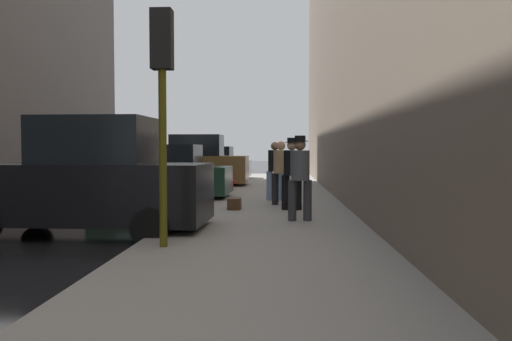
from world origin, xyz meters
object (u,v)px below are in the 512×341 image
object	(u,v)px
parked_black_suv	(89,181)
traffic_light	(162,76)
fire_hydrant	(230,181)
pedestrian_in_tan_coat	(281,169)
parked_dark_green_sedan	(163,175)
pedestrian_with_beanie	(300,174)
duffel_bag	(234,204)
pedestrian_with_fedora	(292,170)
pedestrian_in_jeans	(275,168)
parked_bronze_suv	(194,164)
parked_silver_sedan	(211,165)

from	to	relation	value
parked_black_suv	traffic_light	world-z (taller)	traffic_light
fire_hydrant	pedestrian_in_tan_coat	size ratio (longest dim) A/B	0.41
parked_dark_green_sedan	fire_hydrant	xyz separation A→B (m)	(1.80, 2.85, -0.35)
pedestrian_with_beanie	pedestrian_in_tan_coat	bearing A→B (deg)	97.63
traffic_light	pedestrian_in_tan_coat	bearing A→B (deg)	72.86
parked_black_suv	duffel_bag	xyz separation A→B (m)	(2.50, 3.02, -0.74)
parked_dark_green_sedan	pedestrian_with_fedora	size ratio (longest dim) A/B	2.39
traffic_light	pedestrian_with_beanie	world-z (taller)	traffic_light
pedestrian_with_beanie	pedestrian_with_fedora	bearing A→B (deg)	93.92
pedestrian_in_jeans	parked_bronze_suv	bearing A→B (deg)	119.76
traffic_light	pedestrian_with_beanie	bearing A→B (deg)	52.75
parked_black_suv	traffic_light	size ratio (longest dim) A/B	1.29
pedestrian_in_tan_coat	pedestrian_with_beanie	distance (m)	2.98
parked_silver_sedan	fire_hydrant	xyz separation A→B (m)	(1.80, -7.58, -0.35)
pedestrian_with_fedora	duffel_bag	distance (m)	1.66
pedestrian_with_fedora	parked_silver_sedan	bearing A→B (deg)	106.24
parked_black_suv	pedestrian_in_tan_coat	xyz separation A→B (m)	(3.65, 4.06, 0.07)
pedestrian_in_tan_coat	duffel_bag	distance (m)	1.76
parked_black_suv	pedestrian_in_jeans	size ratio (longest dim) A/B	2.72
parked_silver_sedan	duffel_bag	bearing A→B (deg)	-79.46
parked_bronze_suv	pedestrian_with_beanie	bearing A→B (deg)	-68.54
pedestrian_with_beanie	duffel_bag	xyz separation A→B (m)	(-1.55, 1.91, -0.85)
parked_silver_sedan	pedestrian_in_tan_coat	distance (m)	12.92
parked_dark_green_sedan	parked_bronze_suv	distance (m)	5.39
parked_black_suv	pedestrian_with_beanie	distance (m)	4.20
parked_black_suv	parked_dark_green_sedan	distance (m)	6.03
parked_dark_green_sedan	duffel_bag	distance (m)	3.95
pedestrian_in_jeans	pedestrian_in_tan_coat	size ratio (longest dim) A/B	1.00
pedestrian_with_beanie	parked_black_suv	bearing A→B (deg)	-164.66
parked_black_suv	pedestrian_with_beanie	world-z (taller)	parked_black_suv
pedestrian_in_tan_coat	pedestrian_with_beanie	size ratio (longest dim) A/B	0.96
parked_dark_green_sedan	parked_bronze_suv	size ratio (longest dim) A/B	0.92
parked_black_suv	traffic_light	distance (m)	3.09
parked_black_suv	pedestrian_with_fedora	size ratio (longest dim) A/B	2.62
duffel_bag	parked_bronze_suv	bearing A→B (deg)	106.57
duffel_bag	pedestrian_with_beanie	bearing A→B (deg)	-50.88
parked_dark_green_sedan	traffic_light	xyz separation A→B (m)	(1.85, -7.80, 1.91)
parked_bronze_suv	parked_silver_sedan	world-z (taller)	parked_bronze_suv
pedestrian_in_jeans	pedestrian_with_beanie	size ratio (longest dim) A/B	0.96
pedestrian_with_beanie	pedestrian_in_jeans	bearing A→B (deg)	97.71
parked_bronze_suv	fire_hydrant	bearing A→B (deg)	-54.65
traffic_light	pedestrian_in_tan_coat	world-z (taller)	traffic_light
parked_dark_green_sedan	duffel_bag	size ratio (longest dim) A/B	9.65
parked_dark_green_sedan	parked_black_suv	bearing A→B (deg)	-90.00
parked_bronze_suv	pedestrian_with_beanie	xyz separation A→B (m)	(4.05, -10.30, 0.10)
parked_black_suv	parked_bronze_suv	size ratio (longest dim) A/B	1.01
parked_dark_green_sedan	parked_bronze_suv	xyz separation A→B (m)	(-0.00, 5.39, 0.18)
parked_dark_green_sedan	pedestrian_with_fedora	distance (m)	4.96
pedestrian_with_beanie	parked_bronze_suv	bearing A→B (deg)	111.46
parked_black_suv	parked_dark_green_sedan	xyz separation A→B (m)	(0.00, 6.02, -0.18)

